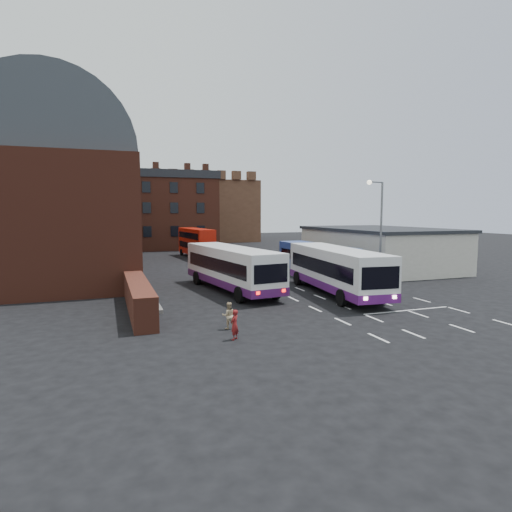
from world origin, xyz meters
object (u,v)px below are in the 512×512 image
object	(u,v)px
bus_white_outbound	(231,265)
pedestrian_beige	(229,315)
bus_blue	(316,258)
street_lamp	(379,223)
pedestrian_red	(235,325)
bus_white_inbound	(336,267)
bus_red_double	(196,242)

from	to	relation	value
bus_white_outbound	pedestrian_beige	distance (m)	10.58
bus_blue	pedestrian_beige	size ratio (longest dim) A/B	7.94
street_lamp	pedestrian_red	size ratio (longest dim) A/B	5.89
street_lamp	pedestrian_beige	size ratio (longest dim) A/B	6.05
bus_white_inbound	bus_blue	distance (m)	8.07
bus_red_double	street_lamp	distance (m)	27.98
bus_red_double	pedestrian_red	distance (m)	36.60
bus_blue	street_lamp	size ratio (longest dim) A/B	1.31
bus_blue	street_lamp	bearing A→B (deg)	110.11
bus_white_outbound	bus_blue	world-z (taller)	bus_white_outbound
bus_blue	bus_red_double	size ratio (longest dim) A/B	1.15
bus_white_inbound	pedestrian_red	size ratio (longest dim) A/B	8.71
bus_red_double	pedestrian_red	xyz separation A→B (m)	(-5.66, -36.14, -1.28)
street_lamp	bus_white_outbound	bearing A→B (deg)	169.80
bus_blue	bus_red_double	world-z (taller)	bus_red_double
bus_blue	street_lamp	world-z (taller)	street_lamp
bus_blue	pedestrian_red	xyz separation A→B (m)	(-12.44, -15.82, -1.04)
bus_white_inbound	pedestrian_beige	size ratio (longest dim) A/B	8.94
bus_red_double	pedestrian_red	size ratio (longest dim) A/B	6.74
bus_white_outbound	bus_white_inbound	xyz separation A→B (m)	(6.70, -3.78, 0.02)
pedestrian_red	pedestrian_beige	distance (m)	1.88
bus_red_double	street_lamp	world-z (taller)	street_lamp
bus_white_outbound	bus_red_double	size ratio (longest dim) A/B	1.28
pedestrian_beige	bus_red_double	bearing A→B (deg)	-91.87
bus_white_outbound	bus_blue	distance (m)	9.92
bus_blue	bus_red_double	distance (m)	21.42
bus_red_double	pedestrian_beige	distance (m)	34.73
bus_blue	bus_red_double	xyz separation A→B (m)	(-6.78, 20.32, 0.24)
street_lamp	pedestrian_beige	world-z (taller)	street_lamp
bus_blue	street_lamp	distance (m)	7.19
bus_blue	bus_red_double	bearing A→B (deg)	-72.64
street_lamp	bus_red_double	bearing A→B (deg)	109.10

